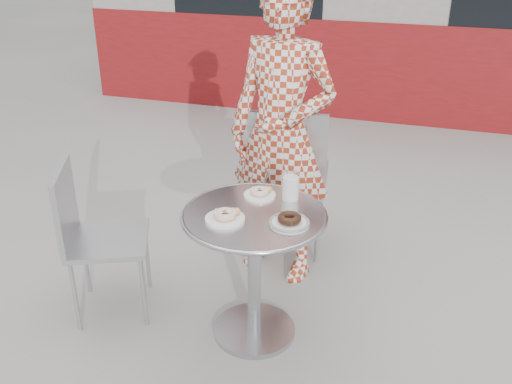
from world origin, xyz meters
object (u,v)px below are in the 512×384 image
(plate_far, at_px, (260,193))
(plate_checker, at_px, (289,221))
(chair_far, at_px, (289,204))
(milk_cup, at_px, (291,187))
(chair_left, at_px, (110,268))
(plate_near, at_px, (226,216))
(seated_person, at_px, (281,135))
(bistro_table, at_px, (254,245))

(plate_far, distance_m, plate_checker, 0.31)
(chair_far, xyz_separation_m, milk_cup, (0.18, -0.70, 0.46))
(chair_left, distance_m, plate_near, 0.83)
(seated_person, height_order, plate_checker, seated_person)
(plate_far, xyz_separation_m, plate_checker, (0.21, -0.24, -0.00))
(chair_left, height_order, milk_cup, chair_left)
(bistro_table, distance_m, milk_cup, 0.33)
(chair_left, distance_m, milk_cup, 1.07)
(plate_checker, height_order, milk_cup, milk_cup)
(bistro_table, bearing_deg, plate_far, 98.62)
(chair_far, xyz_separation_m, chair_left, (-0.74, -0.93, -0.04))
(chair_far, xyz_separation_m, seated_person, (0.01, -0.27, 0.56))
(chair_left, relative_size, milk_cup, 6.08)
(chair_far, relative_size, milk_cup, 6.99)
(bistro_table, relative_size, chair_far, 0.72)
(chair_far, bearing_deg, plate_checker, 95.85)
(bistro_table, xyz_separation_m, plate_far, (-0.03, 0.18, 0.19))
(bistro_table, xyz_separation_m, milk_cup, (0.12, 0.20, 0.23))
(chair_far, bearing_deg, seated_person, 84.90)
(chair_left, height_order, plate_far, chair_left)
(chair_left, bearing_deg, milk_cup, -99.96)
(plate_near, distance_m, milk_cup, 0.37)
(plate_near, bearing_deg, plate_checker, 9.22)
(plate_near, bearing_deg, plate_far, 74.68)
(plate_near, relative_size, milk_cup, 1.32)
(plate_near, height_order, plate_checker, same)
(seated_person, xyz_separation_m, plate_checker, (0.22, -0.68, -0.15))
(bistro_table, bearing_deg, milk_cup, 58.45)
(chair_left, height_order, seated_person, seated_person)
(milk_cup, bearing_deg, bistro_table, -121.55)
(bistro_table, bearing_deg, chair_left, -177.69)
(chair_left, distance_m, plate_checker, 1.08)
(plate_far, bearing_deg, seated_person, 91.77)
(chair_far, distance_m, chair_left, 1.19)
(plate_near, bearing_deg, seated_person, 84.95)
(chair_far, relative_size, chair_left, 1.15)
(chair_left, xyz_separation_m, seated_person, (0.75, 0.66, 0.60))
(milk_cup, bearing_deg, chair_far, 104.25)
(bistro_table, relative_size, plate_near, 3.84)
(chair_far, height_order, chair_left, chair_far)
(chair_left, relative_size, seated_person, 0.49)
(seated_person, xyz_separation_m, plate_near, (-0.06, -0.72, -0.15))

